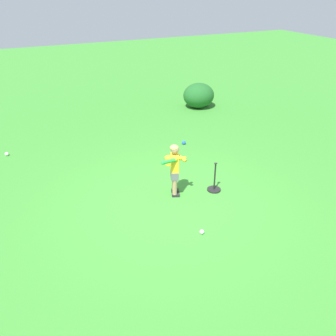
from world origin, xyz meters
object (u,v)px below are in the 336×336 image
at_px(play_ball_near_batter, 7,154).
at_px(toy_bucket, 169,160).
at_px(play_ball_far_right, 202,232).
at_px(child_batter, 175,166).
at_px(play_ball_far_left, 184,143).
at_px(batting_tee, 214,186).

distance_m(play_ball_near_batter, toy_bucket, 4.02).
xyz_separation_m(play_ball_near_batter, toy_bucket, (3.41, -2.12, 0.05)).
bearing_deg(play_ball_far_right, toy_bucket, 76.41).
relative_size(child_batter, play_ball_near_batter, 11.74).
relative_size(play_ball_far_right, toy_bucket, 0.37).
xyz_separation_m(play_ball_far_left, batting_tee, (-0.51, -2.32, 0.05)).
bearing_deg(child_batter, batting_tee, -14.47).
xyz_separation_m(play_ball_far_right, batting_tee, (0.95, 1.14, 0.06)).
bearing_deg(play_ball_near_batter, play_ball_far_right, -59.43).
height_order(play_ball_near_batter, play_ball_far_left, play_ball_far_left).
height_order(play_ball_far_left, batting_tee, batting_tee).
bearing_deg(play_ball_near_batter, child_batter, -49.02).
height_order(child_batter, play_ball_far_left, child_batter).
relative_size(play_ball_near_batter, play_ball_far_left, 0.92).
bearing_deg(play_ball_far_left, batting_tee, -102.47).
bearing_deg(batting_tee, toy_bucket, 102.43).
distance_m(play_ball_far_left, play_ball_far_right, 3.75).
xyz_separation_m(child_batter, play_ball_far_right, (-0.14, -1.34, -0.61)).
height_order(batting_tee, toy_bucket, batting_tee).
distance_m(play_ball_near_batter, batting_tee, 5.17).
distance_m(child_batter, batting_tee, 0.99).
bearing_deg(play_ball_far_right, play_ball_far_left, 67.10).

